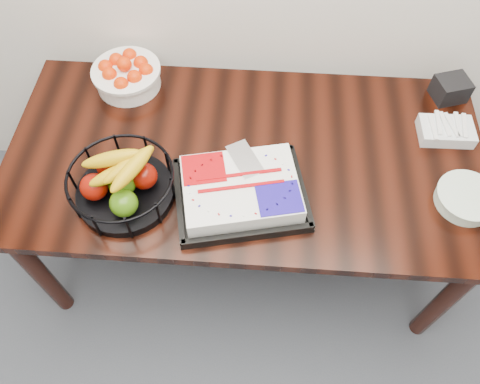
# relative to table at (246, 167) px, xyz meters

# --- Properties ---
(table) EXTENTS (1.80, 0.90, 0.75)m
(table) POSITION_rel_table_xyz_m (0.00, 0.00, 0.00)
(table) COLOR black
(table) RESTS_ON ground
(cake_tray) EXTENTS (0.51, 0.44, 0.09)m
(cake_tray) POSITION_rel_table_xyz_m (-0.01, -0.19, 0.13)
(cake_tray) COLOR black
(cake_tray) RESTS_ON table
(tangerine_bowl) EXTENTS (0.28, 0.28, 0.18)m
(tangerine_bowl) POSITION_rel_table_xyz_m (-0.51, 0.32, 0.16)
(tangerine_bowl) COLOR white
(tangerine_bowl) RESTS_ON table
(fruit_basket) EXTENTS (0.36, 0.36, 0.19)m
(fruit_basket) POSITION_rel_table_xyz_m (-0.41, -0.22, 0.17)
(fruit_basket) COLOR black
(fruit_basket) RESTS_ON table
(plate_stack) EXTENTS (0.21, 0.21, 0.05)m
(plate_stack) POSITION_rel_table_xyz_m (0.77, -0.16, 0.11)
(plate_stack) COLOR white
(plate_stack) RESTS_ON table
(fork_bag) EXTENTS (0.20, 0.13, 0.06)m
(fork_bag) POSITION_rel_table_xyz_m (0.75, 0.14, 0.11)
(fork_bag) COLOR silver
(fork_bag) RESTS_ON table
(napkin_box) EXTENTS (0.15, 0.14, 0.09)m
(napkin_box) POSITION_rel_table_xyz_m (0.80, 0.35, 0.13)
(napkin_box) COLOR black
(napkin_box) RESTS_ON table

